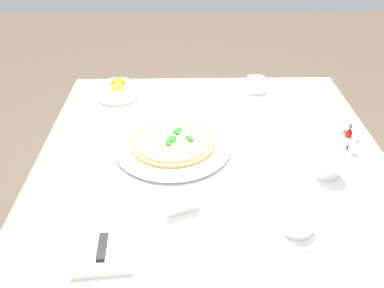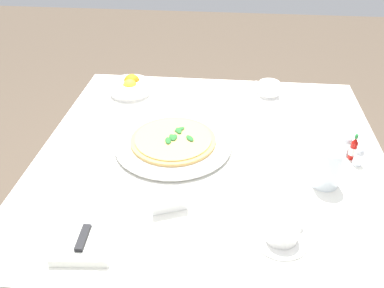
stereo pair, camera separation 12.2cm
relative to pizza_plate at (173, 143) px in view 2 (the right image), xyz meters
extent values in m
cube|color=white|center=(-0.02, -0.12, -0.02)|extent=(1.03, 1.03, 0.02)
cube|color=white|center=(-0.02, -0.63, -0.17)|extent=(1.03, 0.01, 0.28)
cube|color=white|center=(-0.02, 0.39, -0.17)|extent=(1.03, 0.01, 0.28)
cube|color=white|center=(0.49, -0.12, -0.17)|extent=(0.01, 1.03, 0.28)
cylinder|color=brown|center=(0.40, -0.54, -0.39)|extent=(0.06, 0.06, 0.71)
cylinder|color=brown|center=(0.40, 0.30, -0.39)|extent=(0.06, 0.06, 0.71)
cylinder|color=white|center=(0.00, 0.00, -0.01)|extent=(0.21, 0.21, 0.01)
cylinder|color=white|center=(0.00, 0.00, 0.00)|extent=(0.36, 0.36, 0.01)
cylinder|color=#DBAD60|center=(0.00, 0.00, 0.01)|extent=(0.26, 0.26, 0.01)
cylinder|color=#EAC66B|center=(0.00, 0.00, 0.02)|extent=(0.23, 0.23, 0.00)
ellipsoid|color=#2D7533|center=(0.00, 0.00, 0.02)|extent=(0.04, 0.02, 0.01)
ellipsoid|color=#2D7533|center=(0.00, -0.05, 0.02)|extent=(0.04, 0.03, 0.01)
ellipsoid|color=#2D7533|center=(-0.02, 0.01, 0.02)|extent=(0.04, 0.03, 0.01)
ellipsoid|color=#2D7533|center=(0.00, 0.00, 0.02)|extent=(0.04, 0.03, 0.01)
ellipsoid|color=#2D7533|center=(0.05, -0.01, 0.02)|extent=(0.04, 0.04, 0.01)
ellipsoid|color=#2D7533|center=(0.04, -0.01, 0.02)|extent=(0.04, 0.03, 0.01)
cylinder|color=white|center=(-0.35, -0.30, -0.01)|extent=(0.13, 0.13, 0.01)
cylinder|color=white|center=(-0.35, -0.30, 0.02)|extent=(0.08, 0.08, 0.05)
torus|color=white|center=(-0.32, -0.34, 0.02)|extent=(0.03, 0.03, 0.03)
cylinder|color=black|center=(-0.35, -0.30, 0.04)|extent=(0.07, 0.07, 0.00)
cylinder|color=white|center=(0.37, -0.31, -0.01)|extent=(0.13, 0.13, 0.01)
cylinder|color=white|center=(0.37, -0.31, 0.02)|extent=(0.08, 0.08, 0.05)
torus|color=white|center=(0.39, -0.26, 0.02)|extent=(0.02, 0.03, 0.03)
cylinder|color=black|center=(0.37, -0.31, 0.04)|extent=(0.07, 0.07, 0.00)
cylinder|color=white|center=(-0.13, -0.43, 0.04)|extent=(0.07, 0.07, 0.11)
cylinder|color=silver|center=(-0.13, -0.43, 0.03)|extent=(0.07, 0.07, 0.09)
cube|color=white|center=(-0.37, 0.15, 0.00)|extent=(0.23, 0.15, 0.02)
cube|color=silver|center=(-0.32, 0.15, 0.01)|extent=(0.12, 0.03, 0.01)
cube|color=black|center=(-0.41, 0.15, 0.01)|extent=(0.08, 0.02, 0.01)
cylinder|color=white|center=(0.34, 0.21, 0.01)|extent=(0.15, 0.15, 0.04)
sphere|color=orange|center=(0.36, 0.21, 0.02)|extent=(0.06, 0.06, 0.06)
sphere|color=yellow|center=(0.32, 0.21, 0.03)|extent=(0.05, 0.05, 0.05)
cylinder|color=#B7140F|center=(-0.01, -0.53, 0.02)|extent=(0.02, 0.02, 0.05)
cylinder|color=white|center=(-0.01, -0.53, 0.02)|extent=(0.02, 0.02, 0.02)
cone|color=#B7140F|center=(-0.01, -0.53, 0.05)|extent=(0.02, 0.02, 0.02)
cylinder|color=#1E722D|center=(-0.01, -0.53, 0.07)|extent=(0.01, 0.01, 0.01)
cylinder|color=white|center=(0.02, -0.52, 0.01)|extent=(0.03, 0.03, 0.04)
cylinder|color=white|center=(0.02, -0.52, 0.00)|extent=(0.02, 0.02, 0.03)
sphere|color=silver|center=(0.02, -0.52, 0.03)|extent=(0.02, 0.02, 0.02)
cylinder|color=white|center=(-0.04, -0.54, 0.01)|extent=(0.03, 0.03, 0.04)
cylinder|color=#38332D|center=(-0.04, -0.54, 0.00)|extent=(0.02, 0.02, 0.03)
sphere|color=silver|center=(-0.04, -0.54, 0.03)|extent=(0.02, 0.02, 0.02)
cube|color=white|center=(-0.29, -0.03, 0.02)|extent=(0.04, 0.09, 0.06)
camera|label=1|loc=(-1.02, -0.04, 0.69)|focal=37.87mm
camera|label=2|loc=(-1.01, -0.16, 0.69)|focal=37.87mm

